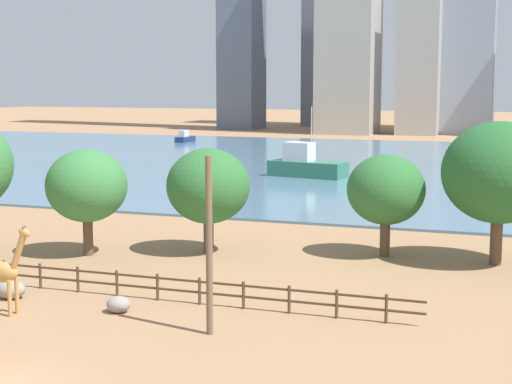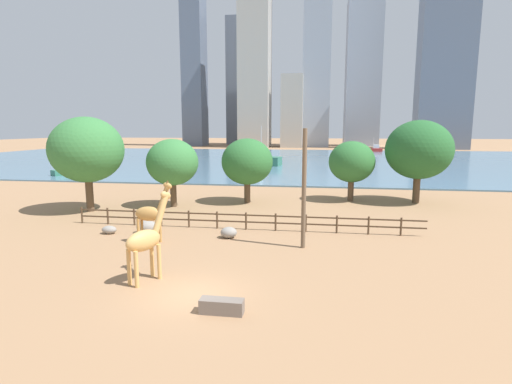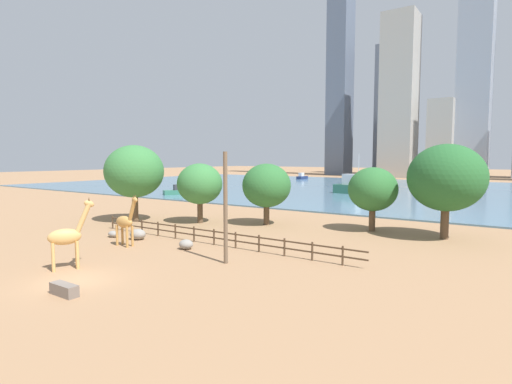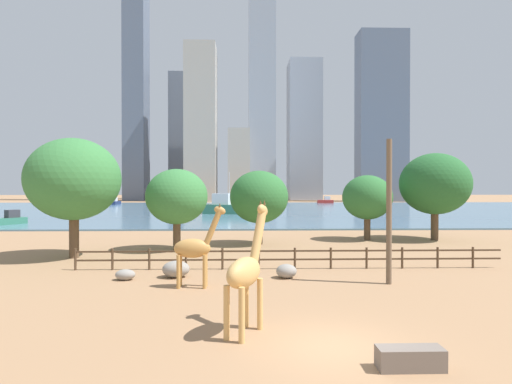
# 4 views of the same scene
# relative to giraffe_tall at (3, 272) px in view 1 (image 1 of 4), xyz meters

# --- Properties ---
(ground_plane) EXTENTS (400.00, 400.00, 0.00)m
(ground_plane) POSITION_rel_giraffe_tall_xyz_m (5.27, 72.34, -1.96)
(ground_plane) COLOR #9E7551
(harbor_water) EXTENTS (180.00, 86.00, 0.20)m
(harbor_water) POSITION_rel_giraffe_tall_xyz_m (5.27, 69.34, -1.86)
(harbor_water) COLOR slate
(harbor_water) RESTS_ON ground
(giraffe_tall) EXTENTS (2.65, 0.76, 4.20)m
(giraffe_tall) POSITION_rel_giraffe_tall_xyz_m (0.00, 0.00, 0.00)
(giraffe_tall) COLOR #C18C47
(giraffe_tall) RESTS_ON ground
(utility_pole) EXTENTS (0.28, 0.28, 7.47)m
(utility_pole) POSITION_rel_giraffe_tall_xyz_m (9.90, 0.43, 1.77)
(utility_pole) COLOR brown
(utility_pole) RESTS_ON ground
(boulder_near_fence) EXTENTS (1.50, 1.22, 0.92)m
(boulder_near_fence) POSITION_rel_giraffe_tall_xyz_m (-1.34, 2.25, -1.50)
(boulder_near_fence) COLOR gray
(boulder_near_fence) RESTS_ON ground
(boulder_by_pole) EXTENTS (1.13, 1.01, 0.76)m
(boulder_by_pole) POSITION_rel_giraffe_tall_xyz_m (4.76, 1.93, -1.58)
(boulder_by_pole) COLOR gray
(boulder_by_pole) RESTS_ON ground
(enclosure_fence) EXTENTS (26.12, 0.14, 1.30)m
(enclosure_fence) POSITION_rel_giraffe_tall_xyz_m (4.91, 4.34, -1.20)
(enclosure_fence) COLOR #4C3826
(enclosure_fence) RESTS_ON ground
(tree_left_large) EXTENTS (4.69, 4.69, 6.18)m
(tree_left_large) POSITION_rel_giraffe_tall_xyz_m (14.12, 17.72, 2.08)
(tree_left_large) COLOR brown
(tree_left_large) RESTS_ON ground
(tree_center_broad) EXTENTS (5.12, 5.12, 6.48)m
(tree_center_broad) POSITION_rel_giraffe_tall_xyz_m (3.72, 15.01, 2.19)
(tree_center_broad) COLOR brown
(tree_center_broad) RESTS_ON ground
(tree_right_tall) EXTENTS (4.90, 4.90, 6.48)m
(tree_right_tall) POSITION_rel_giraffe_tall_xyz_m (-2.95, 11.99, 2.29)
(tree_right_tall) COLOR brown
(tree_right_tall) RESTS_ON ground
(tree_left_small) EXTENTS (6.48, 6.48, 8.28)m
(tree_left_small) POSITION_rel_giraffe_tall_xyz_m (20.56, 17.58, 3.38)
(tree_left_small) COLOR brown
(tree_left_small) RESTS_ON ground
(boat_ferry) EXTENTS (9.01, 4.67, 7.72)m
(boat_ferry) POSITION_rel_giraffe_tall_xyz_m (-1.09, 53.85, -0.48)
(boat_ferry) COLOR #337259
(boat_ferry) RESTS_ON harbor_water
(boat_tug) EXTENTS (1.91, 4.84, 2.10)m
(boat_tug) POSITION_rel_giraffe_tall_xyz_m (-35.09, 96.44, -1.05)
(boat_tug) COLOR navy
(boat_tug) RESTS_ON harbor_water
(skyline_block_right) EXTENTS (13.96, 13.12, 56.11)m
(skyline_block_right) POSITION_rel_giraffe_tall_xyz_m (-24.11, 161.70, 26.09)
(skyline_block_right) COLOR slate
(skyline_block_right) RESTS_ON ground
(skyline_block_wide) EXTENTS (8.29, 14.96, 27.57)m
(skyline_block_wide) POSITION_rel_giraffe_tall_xyz_m (0.19, 136.55, 11.82)
(skyline_block_wide) COLOR #ADA89E
(skyline_block_wide) RESTS_ON ground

